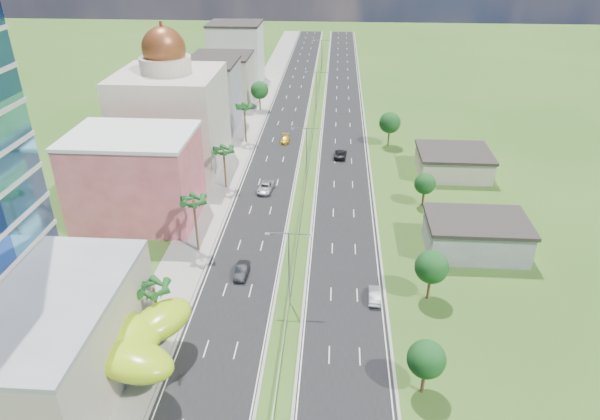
# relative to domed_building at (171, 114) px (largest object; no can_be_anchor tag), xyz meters

# --- Properties ---
(ground) EXTENTS (500.00, 500.00, 0.00)m
(ground) POSITION_rel_domed_building_xyz_m (28.00, -55.00, -11.35)
(ground) COLOR #2D5119
(ground) RESTS_ON ground
(road_left) EXTENTS (11.00, 260.00, 0.04)m
(road_left) POSITION_rel_domed_building_xyz_m (20.50, 35.00, -11.33)
(road_left) COLOR black
(road_left) RESTS_ON ground
(road_right) EXTENTS (11.00, 260.00, 0.04)m
(road_right) POSITION_rel_domed_building_xyz_m (35.50, 35.00, -11.33)
(road_right) COLOR black
(road_right) RESTS_ON ground
(sidewalk_left) EXTENTS (7.00, 260.00, 0.12)m
(sidewalk_left) POSITION_rel_domed_building_xyz_m (11.00, 35.00, -11.29)
(sidewalk_left) COLOR gray
(sidewalk_left) RESTS_ON ground
(median_guardrail) EXTENTS (0.10, 216.06, 0.76)m
(median_guardrail) POSITION_rel_domed_building_xyz_m (28.00, 16.99, -10.74)
(median_guardrail) COLOR gray
(median_guardrail) RESTS_ON ground
(streetlight_median_b) EXTENTS (6.04, 0.25, 11.00)m
(streetlight_median_b) POSITION_rel_domed_building_xyz_m (28.00, -45.00, -4.61)
(streetlight_median_b) COLOR gray
(streetlight_median_b) RESTS_ON ground
(streetlight_median_c) EXTENTS (6.04, 0.25, 11.00)m
(streetlight_median_c) POSITION_rel_domed_building_xyz_m (28.00, -5.00, -4.61)
(streetlight_median_c) COLOR gray
(streetlight_median_c) RESTS_ON ground
(streetlight_median_d) EXTENTS (6.04, 0.25, 11.00)m
(streetlight_median_d) POSITION_rel_domed_building_xyz_m (28.00, 40.00, -4.61)
(streetlight_median_d) COLOR gray
(streetlight_median_d) RESTS_ON ground
(streetlight_median_e) EXTENTS (6.04, 0.25, 11.00)m
(streetlight_median_e) POSITION_rel_domed_building_xyz_m (28.00, 85.00, -4.61)
(streetlight_median_e) COLOR gray
(streetlight_median_e) RESTS_ON ground
(lime_canopy) EXTENTS (18.00, 15.00, 7.40)m
(lime_canopy) POSITION_rel_domed_building_xyz_m (8.00, -59.00, -6.36)
(lime_canopy) COLOR #9AC112
(lime_canopy) RESTS_ON ground
(pink_shophouse) EXTENTS (20.00, 15.00, 15.00)m
(pink_shophouse) POSITION_rel_domed_building_xyz_m (0.00, -23.00, -3.85)
(pink_shophouse) COLOR #BA4C4E
(pink_shophouse) RESTS_ON ground
(domed_building) EXTENTS (20.00, 20.00, 28.70)m
(domed_building) POSITION_rel_domed_building_xyz_m (0.00, 0.00, 0.00)
(domed_building) COLOR #C1B3A0
(domed_building) RESTS_ON ground
(midrise_grey) EXTENTS (16.00, 15.00, 16.00)m
(midrise_grey) POSITION_rel_domed_building_xyz_m (1.00, 25.00, -3.35)
(midrise_grey) COLOR gray
(midrise_grey) RESTS_ON ground
(midrise_beige) EXTENTS (16.00, 15.00, 13.00)m
(midrise_beige) POSITION_rel_domed_building_xyz_m (1.00, 47.00, -4.85)
(midrise_beige) COLOR #B2AA92
(midrise_beige) RESTS_ON ground
(midrise_white) EXTENTS (16.00, 15.00, 18.00)m
(midrise_white) POSITION_rel_domed_building_xyz_m (1.00, 70.00, -2.35)
(midrise_white) COLOR silver
(midrise_white) RESTS_ON ground
(shed_near) EXTENTS (15.00, 10.00, 5.00)m
(shed_near) POSITION_rel_domed_building_xyz_m (56.00, -30.00, -8.85)
(shed_near) COLOR gray
(shed_near) RESTS_ON ground
(shed_far) EXTENTS (14.00, 12.00, 4.40)m
(shed_far) POSITION_rel_domed_building_xyz_m (58.00, -0.00, -9.15)
(shed_far) COLOR #B2AA92
(shed_far) RESTS_ON ground
(palm_tree_b) EXTENTS (3.60, 3.60, 8.10)m
(palm_tree_b) POSITION_rel_domed_building_xyz_m (12.50, -53.00, -4.29)
(palm_tree_b) COLOR #47301C
(palm_tree_b) RESTS_ON ground
(palm_tree_c) EXTENTS (3.60, 3.60, 9.60)m
(palm_tree_c) POSITION_rel_domed_building_xyz_m (12.50, -33.00, -2.85)
(palm_tree_c) COLOR #47301C
(palm_tree_c) RESTS_ON ground
(palm_tree_d) EXTENTS (3.60, 3.60, 8.60)m
(palm_tree_d) POSITION_rel_domed_building_xyz_m (12.50, -10.00, -3.81)
(palm_tree_d) COLOR #47301C
(palm_tree_d) RESTS_ON ground
(palm_tree_e) EXTENTS (3.60, 3.60, 9.40)m
(palm_tree_e) POSITION_rel_domed_building_xyz_m (12.50, 15.00, -3.05)
(palm_tree_e) COLOR #47301C
(palm_tree_e) RESTS_ON ground
(leafy_tree_lfar) EXTENTS (4.90, 4.90, 8.05)m
(leafy_tree_lfar) POSITION_rel_domed_building_xyz_m (12.50, 40.00, -5.78)
(leafy_tree_lfar) COLOR #47301C
(leafy_tree_lfar) RESTS_ON ground
(leafy_tree_ra) EXTENTS (4.20, 4.20, 6.90)m
(leafy_tree_ra) POSITION_rel_domed_building_xyz_m (44.00, -60.00, -6.58)
(leafy_tree_ra) COLOR #47301C
(leafy_tree_ra) RESTS_ON ground
(leafy_tree_rb) EXTENTS (4.55, 4.55, 7.47)m
(leafy_tree_rb) POSITION_rel_domed_building_xyz_m (47.00, -43.00, -6.18)
(leafy_tree_rb) COLOR #47301C
(leafy_tree_rb) RESTS_ON ground
(leafy_tree_rc) EXTENTS (3.85, 3.85, 6.33)m
(leafy_tree_rc) POSITION_rel_domed_building_xyz_m (50.00, -15.00, -6.98)
(leafy_tree_rc) COLOR #47301C
(leafy_tree_rc) RESTS_ON ground
(leafy_tree_rd) EXTENTS (4.90, 4.90, 8.05)m
(leafy_tree_rd) POSITION_rel_domed_building_xyz_m (46.00, 15.00, -5.78)
(leafy_tree_rd) COLOR #47301C
(leafy_tree_rd) RESTS_ON ground
(car_dark_left) EXTENTS (1.77, 4.82, 1.58)m
(car_dark_left) POSITION_rel_domed_building_xyz_m (20.49, -39.30, -10.53)
(car_dark_left) COLOR black
(car_dark_left) RESTS_ON road_left
(car_silver_mid_left) EXTENTS (3.22, 5.90, 1.57)m
(car_silver_mid_left) POSITION_rel_domed_building_xyz_m (20.48, -11.15, -10.53)
(car_silver_mid_left) COLOR #A1A3A8
(car_silver_mid_left) RESTS_ON road_left
(car_yellow_far_left) EXTENTS (1.95, 4.74, 1.37)m
(car_yellow_far_left) POSITION_rel_domed_building_xyz_m (21.78, 15.67, -10.63)
(car_yellow_far_left) COLOR gold
(car_yellow_far_left) RESTS_ON road_left
(car_silver_right) EXTENTS (1.74, 4.54, 1.48)m
(car_silver_right) POSITION_rel_domed_building_xyz_m (39.65, -43.78, -10.58)
(car_silver_right) COLOR #ADB0B5
(car_silver_right) RESTS_ON road_right
(car_dark_far_right) EXTENTS (3.00, 5.67, 1.52)m
(car_dark_far_right) POSITION_rel_domed_building_xyz_m (34.86, 6.98, -10.55)
(car_dark_far_right) COLOR black
(car_dark_far_right) RESTS_ON road_right
(motorcycle) EXTENTS (0.59, 1.89, 1.20)m
(motorcycle) POSITION_rel_domed_building_xyz_m (17.01, -60.10, -10.71)
(motorcycle) COLOR black
(motorcycle) RESTS_ON road_left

